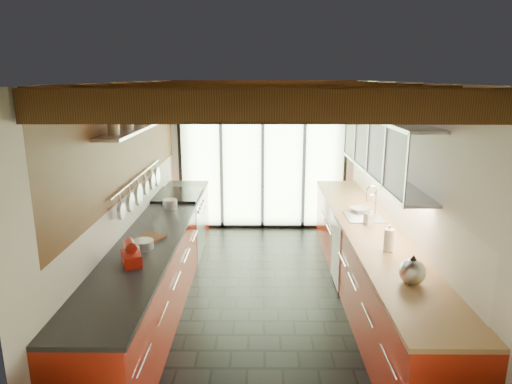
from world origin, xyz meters
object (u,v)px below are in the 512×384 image
Objects in this scene: soap_bottle at (369,216)px; kettle at (412,270)px; stand_mixer at (131,254)px; paper_towel at (389,240)px; bowl at (359,210)px.

kettle is at bearing -90.00° from soap_bottle.
paper_towel is (2.54, 0.36, 0.02)m from stand_mixer.
stand_mixer is at bearing -171.98° from paper_towel.
soap_bottle reaches higher than bowl.
bowl is (0.00, 1.40, -0.09)m from paper_towel.
kettle is 1.62m from soap_bottle.
bowl is (0.00, 2.15, -0.09)m from kettle.
kettle is 1.03× the size of paper_towel.
stand_mixer is 2.57m from paper_towel.
bowl is at bearing 90.00° from kettle.
soap_bottle is at bearing 25.86° from stand_mixer.
bowl is at bearing 34.72° from stand_mixer.
paper_towel is (-0.00, 0.74, -0.00)m from kettle.
stand_mixer is 2.57m from kettle.
kettle is (2.54, -0.39, 0.02)m from stand_mixer.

